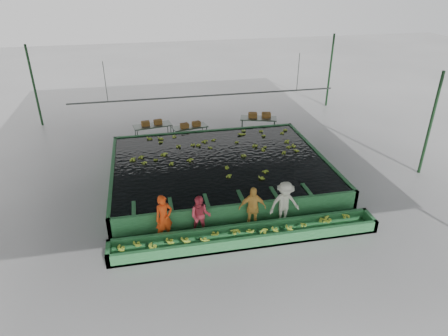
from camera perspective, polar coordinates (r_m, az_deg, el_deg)
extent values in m
plane|color=gray|center=(17.92, 0.33, -3.56)|extent=(80.00, 80.00, 0.00)
cube|color=gray|center=(15.96, 0.38, 12.08)|extent=(20.00, 22.00, 0.04)
cube|color=black|center=(18.81, -0.62, 0.95)|extent=(9.70, 7.70, 0.00)
cylinder|color=#59605B|center=(21.23, -2.53, 10.27)|extent=(0.08, 0.08, 14.00)
cylinder|color=#59605B|center=(20.79, -16.60, 11.69)|extent=(0.04, 0.04, 2.00)
cylinder|color=#59605B|center=(22.30, 10.55, 13.34)|extent=(0.04, 0.04, 2.00)
imported|color=#EA4110|center=(14.77, -8.57, -7.08)|extent=(0.78, 0.64, 1.82)
imported|color=#D73D4E|center=(14.91, -3.39, -6.86)|extent=(0.93, 0.80, 1.63)
imported|color=gold|center=(15.22, 4.07, -5.74)|extent=(1.09, 0.54, 1.80)
imported|color=beige|center=(15.56, 8.64, -5.07)|extent=(1.24, 0.76, 1.86)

